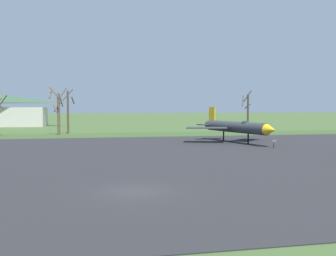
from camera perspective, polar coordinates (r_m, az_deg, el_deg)
The scene contains 8 objects.
ground_plane at distance 25.52m, azimuth -4.72°, elevation -9.00°, with size 600.00×600.00×0.00m, color #425B2D.
asphalt_apron at distance 41.77m, azimuth -7.55°, elevation -4.26°, with size 109.34×55.15×0.05m, color #28282B.
grass_verge_strip at distance 75.14m, azimuth -9.48°, elevation -1.02°, with size 169.34×12.00×0.06m, color #395327.
jet_fighter_rear_center at distance 59.52m, azimuth 9.59°, elevation 0.17°, with size 13.66×16.43×5.24m.
info_placard_rear_center at distance 53.00m, azimuth 14.74°, elevation -2.13°, with size 0.50×0.28×1.01m.
bare_tree_right_of_center at distance 77.51m, azimuth -15.34°, elevation 2.42°, with size 2.53×3.30×9.01m.
bare_tree_far_right at distance 81.11m, azimuth -13.99°, elevation 2.59°, with size 2.82×2.78×9.12m.
bare_tree_backdrop_extra at distance 89.23m, azimuth 11.19°, elevation 2.48°, with size 2.73×2.22×8.84m.
Camera 1 is at (-3.08, -24.77, 5.33)m, focal length 43.06 mm.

